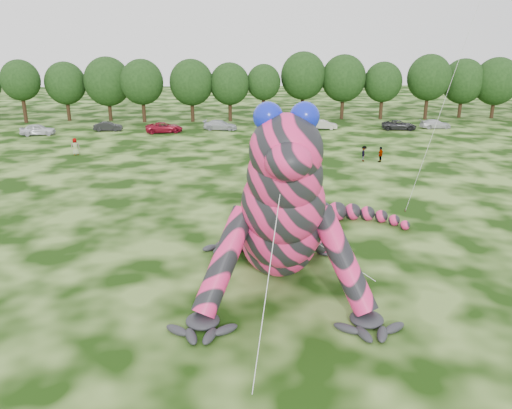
{
  "coord_description": "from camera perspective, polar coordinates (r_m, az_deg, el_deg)",
  "views": [
    {
      "loc": [
        -4.49,
        -21.88,
        12.14
      ],
      "look_at": [
        -3.14,
        2.7,
        4.0
      ],
      "focal_mm": 35.0,
      "sensor_mm": 36.0,
      "label": 1
    }
  ],
  "objects": [
    {
      "name": "tree_14",
      "position": [
        89.4,
        22.52,
        12.17
      ],
      "size": [
        6.82,
        6.14,
        9.4
      ],
      "primitive_type": null,
      "color": "black",
      "rests_on": "ground"
    },
    {
      "name": "car_1",
      "position": [
        73.56,
        -16.55,
        8.54
      ],
      "size": [
        3.86,
        1.36,
        1.27
      ],
      "primitive_type": "imported",
      "rotation": [
        0.0,
        0.0,
        1.57
      ],
      "color": "black",
      "rests_on": "ground"
    },
    {
      "name": "spectator_1",
      "position": [
        47.33,
        -0.09,
        4.47
      ],
      "size": [
        1.02,
        0.99,
        1.66
      ],
      "primitive_type": "imported",
      "rotation": [
        0.0,
        0.0,
        2.49
      ],
      "color": "gray",
      "rests_on": "ground"
    },
    {
      "name": "tree_9",
      "position": [
        79.8,
        0.88,
        12.68
      ],
      "size": [
        5.27,
        4.74,
        8.68
      ],
      "primitive_type": null,
      "color": "black",
      "rests_on": "ground"
    },
    {
      "name": "car_4",
      "position": [
        71.64,
        2.77,
        9.09
      ],
      "size": [
        4.3,
        1.92,
        1.44
      ],
      "primitive_type": "imported",
      "rotation": [
        0.0,
        0.0,
        1.52
      ],
      "color": "#181F51",
      "rests_on": "ground"
    },
    {
      "name": "tree_5",
      "position": [
        82.77,
        -16.55,
        12.54
      ],
      "size": [
        7.16,
        6.44,
        9.8
      ],
      "primitive_type": null,
      "color": "black",
      "rests_on": "ground"
    },
    {
      "name": "tree_3",
      "position": [
        85.23,
        -25.18,
        11.61
      ],
      "size": [
        5.81,
        5.23,
        9.44
      ],
      "primitive_type": null,
      "color": "black",
      "rests_on": "ground"
    },
    {
      "name": "car_7",
      "position": [
        77.27,
        19.82,
        8.66
      ],
      "size": [
        4.41,
        1.87,
        1.27
      ],
      "primitive_type": "imported",
      "rotation": [
        0.0,
        0.0,
        1.59
      ],
      "color": "silver",
      "rests_on": "ground"
    },
    {
      "name": "tree_11",
      "position": [
        82.44,
        9.93,
        13.08
      ],
      "size": [
        7.01,
        6.31,
        10.07
      ],
      "primitive_type": null,
      "color": "black",
      "rests_on": "ground"
    },
    {
      "name": "tree_4",
      "position": [
        84.77,
        -20.87,
        11.98
      ],
      "size": [
        6.22,
        5.6,
        9.06
      ],
      "primitive_type": null,
      "color": "black",
      "rests_on": "ground"
    },
    {
      "name": "spectator_5",
      "position": [
        40.29,
        5.66,
        1.96
      ],
      "size": [
        0.67,
        1.66,
        1.75
      ],
      "primitive_type": "imported",
      "rotation": [
        0.0,
        0.0,
        1.67
      ],
      "color": "gray",
      "rests_on": "ground"
    },
    {
      "name": "tree_7",
      "position": [
        79.23,
        -7.36,
        12.78
      ],
      "size": [
        6.68,
        6.01,
        9.48
      ],
      "primitive_type": null,
      "color": "black",
      "rests_on": "ground"
    },
    {
      "name": "tree_13",
      "position": [
        85.39,
        19.07,
        12.57
      ],
      "size": [
        6.83,
        6.15,
        10.13
      ],
      "primitive_type": null,
      "color": "black",
      "rests_on": "ground"
    },
    {
      "name": "spectator_4",
      "position": [
        58.99,
        -19.96,
        6.25
      ],
      "size": [
        1.05,
        0.84,
        1.88
      ],
      "primitive_type": "imported",
      "rotation": [
        0.0,
        0.0,
        3.45
      ],
      "color": "gray",
      "rests_on": "ground"
    },
    {
      "name": "inflatable_gecko",
      "position": [
        26.72,
        2.54,
        2.49
      ],
      "size": [
        17.07,
        20.04,
        9.74
      ],
      "primitive_type": null,
      "rotation": [
        0.0,
        0.0,
        -0.03
      ],
      "color": "#EA276C",
      "rests_on": "ground"
    },
    {
      "name": "spectator_3",
      "position": [
        53.7,
        14.04,
        5.56
      ],
      "size": [
        0.94,
        0.96,
        1.62
      ],
      "primitive_type": "imported",
      "rotation": [
        0.0,
        0.0,
        3.94
      ],
      "color": "gray",
      "rests_on": "ground"
    },
    {
      "name": "car_2",
      "position": [
        70.5,
        -10.46,
        8.65
      ],
      "size": [
        5.44,
        3.31,
        1.41
      ],
      "primitive_type": "imported",
      "rotation": [
        0.0,
        0.0,
        1.77
      ],
      "color": "maroon",
      "rests_on": "ground"
    },
    {
      "name": "car_6",
      "position": [
        74.39,
        16.04,
        8.71
      ],
      "size": [
        5.05,
        2.83,
        1.33
      ],
      "primitive_type": "imported",
      "rotation": [
        0.0,
        0.0,
        1.44
      ],
      "color": "#262629",
      "rests_on": "ground"
    },
    {
      "name": "tree_10",
      "position": [
        81.62,
        5.38,
        13.37
      ],
      "size": [
        7.09,
        6.38,
        10.5
      ],
      "primitive_type": null,
      "color": "black",
      "rests_on": "ground"
    },
    {
      "name": "tree_8",
      "position": [
        79.24,
        -3.01,
        12.71
      ],
      "size": [
        6.14,
        5.53,
        8.94
      ],
      "primitive_type": null,
      "color": "black",
      "rests_on": "ground"
    },
    {
      "name": "tree_15",
      "position": [
        90.8,
        25.7,
        11.91
      ],
      "size": [
        7.17,
        6.45,
        9.63
      ],
      "primitive_type": null,
      "color": "black",
      "rests_on": "ground"
    },
    {
      "name": "car_3",
      "position": [
        71.63,
        -4.1,
        9.04
      ],
      "size": [
        4.99,
        2.7,
        1.37
      ],
      "primitive_type": "imported",
      "rotation": [
        0.0,
        0.0,
        1.4
      ],
      "color": "#B0B4BA",
      "rests_on": "ground"
    },
    {
      "name": "tree_6",
      "position": [
        79.99,
        -12.85,
        12.54
      ],
      "size": [
        6.52,
        5.86,
        9.49
      ],
      "primitive_type": null,
      "color": "black",
      "rests_on": "ground"
    },
    {
      "name": "ground",
      "position": [
        25.42,
        7.54,
        -10.4
      ],
      "size": [
        240.0,
        240.0,
        0.0
      ],
      "primitive_type": "plane",
      "color": "#16330A",
      "rests_on": "ground"
    },
    {
      "name": "car_0",
      "position": [
        73.43,
        -23.68,
        7.85
      ],
      "size": [
        4.67,
        2.45,
        1.52
      ],
      "primitive_type": "imported",
      "rotation": [
        0.0,
        0.0,
        1.72
      ],
      "color": "silver",
      "rests_on": "ground"
    },
    {
      "name": "tree_12",
      "position": [
        83.66,
        14.24,
        12.5
      ],
      "size": [
        5.99,
        5.39,
        8.97
      ],
      "primitive_type": null,
      "color": "black",
      "rests_on": "ground"
    },
    {
      "name": "spectator_2",
      "position": [
        53.72,
        12.23,
        5.7
      ],
      "size": [
        0.89,
        1.19,
        1.63
      ],
      "primitive_type": "imported",
      "rotation": [
        0.0,
        0.0,
        1.27
      ],
      "color": "gray",
      "rests_on": "ground"
    },
    {
      "name": "flying_kite",
      "position": [
        35.01,
        24.13,
        20.24
      ],
      "size": [
        3.1,
        3.67,
        16.14
      ],
      "color": "red",
      "rests_on": "ground"
    },
    {
      "name": "car_5",
      "position": [
        72.71,
        7.74,
        9.02
      ],
      "size": [
        4.05,
        2.11,
        1.27
      ],
      "primitive_type": "imported",
      "rotation": [
        0.0,
        0.0,
        1.36
      ],
      "color": "#BAB4AB",
      "rests_on": "ground"
    }
  ]
}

